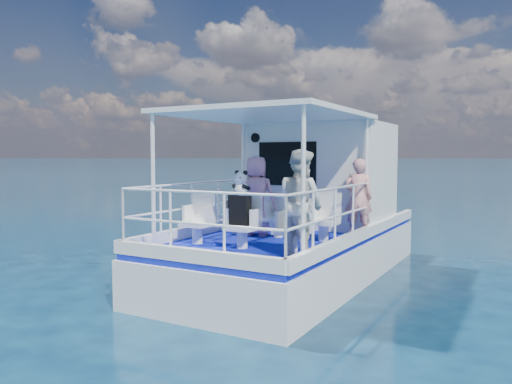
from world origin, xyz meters
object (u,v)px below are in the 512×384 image
passenger_stbd_aft (300,204)px  backpack_center (240,211)px  passenger_port_fwd (256,196)px  panda (241,183)px

passenger_stbd_aft → backpack_center: 1.16m
passenger_port_fwd → passenger_stbd_aft: (1.56, -1.45, 0.04)m
passenger_port_fwd → passenger_stbd_aft: size_ratio=0.95×
passenger_stbd_aft → panda: (-1.13, 0.18, 0.26)m
passenger_stbd_aft → backpack_center: size_ratio=3.32×
passenger_stbd_aft → backpack_center: bearing=12.9°
passenger_port_fwd → panda: 1.38m
passenger_port_fwd → backpack_center: bearing=98.0°
passenger_port_fwd → passenger_stbd_aft: passenger_stbd_aft is taller
backpack_center → panda: 0.44m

